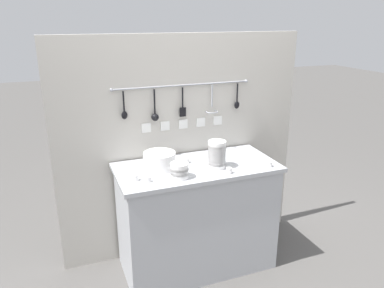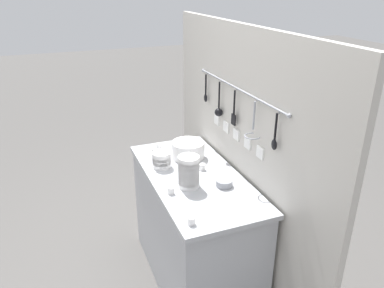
% 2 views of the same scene
% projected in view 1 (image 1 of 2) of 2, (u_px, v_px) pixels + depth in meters
% --- Properties ---
extents(ground_plane, '(20.00, 20.00, 0.00)m').
position_uv_depth(ground_plane, '(196.00, 263.00, 2.99)').
color(ground_plane, '#514F4C').
extents(counter, '(1.17, 0.56, 0.84)m').
position_uv_depth(counter, '(197.00, 217.00, 2.85)').
color(counter, '#ADAFB5').
rests_on(counter, ground).
extents(back_wall, '(1.97, 0.11, 1.76)m').
position_uv_depth(back_wall, '(182.00, 147.00, 2.98)').
color(back_wall, '#BCB7AD').
rests_on(back_wall, ground).
extents(bowl_stack_nested_right, '(0.13, 0.13, 0.20)m').
position_uv_depth(bowl_stack_nested_right, '(217.00, 154.00, 2.65)').
color(bowl_stack_nested_right, white).
rests_on(bowl_stack_nested_right, counter).
extents(bowl_stack_short_front, '(0.12, 0.12, 0.10)m').
position_uv_depth(bowl_stack_short_front, '(179.00, 171.00, 2.50)').
color(bowl_stack_short_front, white).
rests_on(bowl_stack_short_front, counter).
extents(plate_stack, '(0.23, 0.23, 0.11)m').
position_uv_depth(plate_stack, '(160.00, 160.00, 2.66)').
color(plate_stack, white).
rests_on(plate_stack, counter).
extents(steel_mixing_bowl, '(0.10, 0.10, 0.04)m').
position_uv_depth(steel_mixing_bowl, '(214.00, 154.00, 2.88)').
color(steel_mixing_bowl, '#93969E').
rests_on(steel_mixing_bowl, counter).
extents(cup_front_right, '(0.04, 0.04, 0.04)m').
position_uv_depth(cup_front_right, '(187.00, 160.00, 2.76)').
color(cup_front_right, white).
rests_on(cup_front_right, counter).
extents(cup_edge_near, '(0.04, 0.04, 0.04)m').
position_uv_depth(cup_edge_near, '(269.00, 164.00, 2.69)').
color(cup_edge_near, white).
rests_on(cup_edge_near, counter).
extents(cup_back_right, '(0.04, 0.04, 0.04)m').
position_uv_depth(cup_back_right, '(148.00, 179.00, 2.44)').
color(cup_back_right, white).
rests_on(cup_back_right, counter).
extents(cup_by_caddy, '(0.04, 0.04, 0.04)m').
position_uv_depth(cup_by_caddy, '(229.00, 171.00, 2.58)').
color(cup_by_caddy, white).
rests_on(cup_by_caddy, counter).
extents(cup_beside_plates, '(0.04, 0.04, 0.04)m').
position_uv_depth(cup_beside_plates, '(135.00, 178.00, 2.47)').
color(cup_beside_plates, white).
rests_on(cup_beside_plates, counter).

